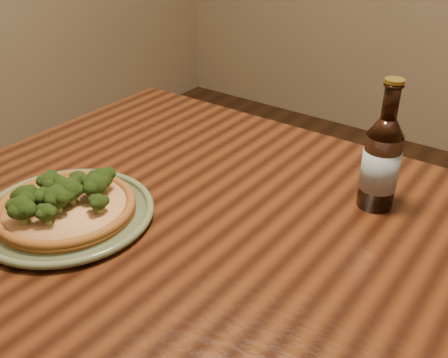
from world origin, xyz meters
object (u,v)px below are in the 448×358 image
Objects in this scene: plate at (67,214)px; beer_bottle at (381,162)px; pizza at (65,204)px; table at (322,310)px.

plate is 0.58m from beer_bottle.
pizza is 0.58m from beer_bottle.
beer_bottle is at bearing 93.05° from table.
table is at bearing -97.44° from beer_bottle.
plate is at bearing 60.47° from pizza.
pizza is at bearing -119.53° from plate.
plate is (-0.45, -0.16, 0.10)m from table.
beer_bottle reaches higher than pizza.
plate is 0.02m from pizza.
plate is at bearing -149.74° from beer_bottle.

